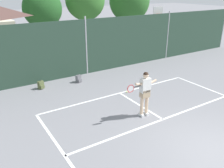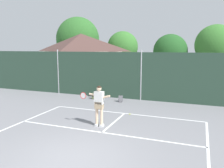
% 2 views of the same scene
% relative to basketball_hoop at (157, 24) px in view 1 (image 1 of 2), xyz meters
% --- Properties ---
extents(ground_plane, '(120.00, 120.00, 0.00)m').
position_rel_basketball_hoop_xyz_m(ground_plane, '(-6.68, -10.40, -2.31)').
color(ground_plane, gray).
extents(court_markings, '(8.30, 11.10, 0.01)m').
position_rel_basketball_hoop_xyz_m(court_markings, '(-6.68, -9.76, -2.31)').
color(court_markings, white).
rests_on(court_markings, ground).
extents(chainlink_fence, '(26.09, 0.09, 3.35)m').
position_rel_basketball_hoop_xyz_m(chainlink_fence, '(-6.68, -1.40, -0.71)').
color(chainlink_fence, '#284233').
rests_on(chainlink_fence, ground).
extents(basketball_hoop, '(0.90, 0.67, 3.55)m').
position_rel_basketball_hoop_xyz_m(basketball_hoop, '(0.00, 0.00, 0.00)').
color(basketball_hoop, yellow).
rests_on(basketball_hoop, ground).
extents(treeline_backdrop, '(25.27, 4.67, 7.05)m').
position_rel_basketball_hoop_xyz_m(treeline_backdrop, '(-7.66, 8.29, 1.55)').
color(treeline_backdrop, brown).
rests_on(treeline_backdrop, ground).
extents(tennis_player, '(1.44, 0.28, 1.85)m').
position_rel_basketball_hoop_xyz_m(tennis_player, '(-7.12, -7.26, -1.20)').
color(tennis_player, silver).
rests_on(tennis_player, ground).
extents(tennis_ball, '(0.07, 0.07, 0.07)m').
position_rel_basketball_hoop_xyz_m(tennis_ball, '(-6.35, -5.03, -2.28)').
color(tennis_ball, '#CCE033').
rests_on(tennis_ball, ground).
extents(backpack_olive, '(0.33, 0.32, 0.46)m').
position_rel_basketball_hoop_xyz_m(backpack_olive, '(-9.77, -2.27, -2.12)').
color(backpack_olive, '#566038').
rests_on(backpack_olive, ground).
extents(backpack_grey, '(0.32, 0.31, 0.46)m').
position_rel_basketball_hoop_xyz_m(backpack_grey, '(-7.75, -2.46, -2.12)').
color(backpack_grey, slate).
rests_on(backpack_grey, ground).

